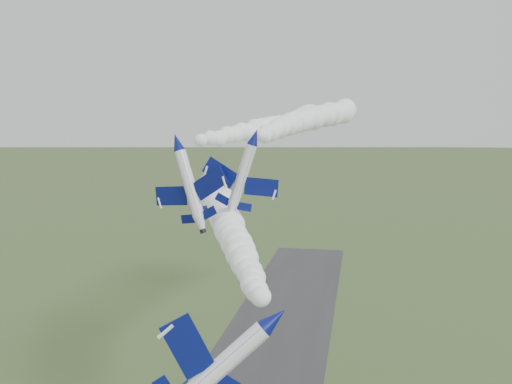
% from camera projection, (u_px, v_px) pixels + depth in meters
% --- Properties ---
extents(jet_lead, '(7.34, 12.47, 8.21)m').
position_uv_depth(jet_lead, '(275.00, 319.00, 43.09)').
color(jet_lead, white).
extents(smoke_trail_jet_lead, '(25.04, 53.51, 5.23)m').
position_uv_depth(smoke_trail_jet_lead, '(228.00, 225.00, 73.02)').
color(smoke_trail_jet_lead, white).
extents(jet_pair_left, '(10.61, 12.99, 4.26)m').
position_uv_depth(jet_pair_left, '(177.00, 142.00, 72.08)').
color(jet_pair_left, white).
extents(smoke_trail_jet_pair_left, '(23.52, 66.86, 5.21)m').
position_uv_depth(smoke_trail_jet_pair_left, '(292.00, 122.00, 104.80)').
color(smoke_trail_jet_pair_left, white).
extents(jet_pair_right, '(9.28, 11.72, 3.80)m').
position_uv_depth(jet_pair_right, '(254.00, 137.00, 69.96)').
color(jet_pair_right, white).
extents(smoke_trail_jet_pair_right, '(5.71, 63.60, 4.98)m').
position_uv_depth(smoke_trail_jet_pair_right, '(292.00, 123.00, 103.35)').
color(smoke_trail_jet_pair_right, white).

